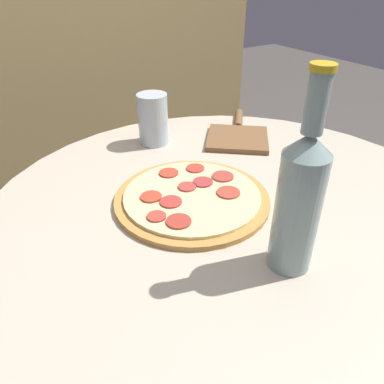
# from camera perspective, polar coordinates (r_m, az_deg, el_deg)

# --- Properties ---
(table) EXTENTS (0.91, 0.91, 0.75)m
(table) POSITION_cam_1_polar(r_m,az_deg,el_deg) (0.83, 5.48, -14.12)
(table) COLOR #B2A893
(table) RESTS_ON ground_plane
(fence_panel) EXTENTS (1.46, 0.04, 1.86)m
(fence_panel) POSITION_cam_1_polar(r_m,az_deg,el_deg) (1.39, -18.31, 22.19)
(fence_panel) COLOR tan
(fence_panel) RESTS_ON ground_plane
(pizza) EXTENTS (0.29, 0.29, 0.02)m
(pizza) POSITION_cam_1_polar(r_m,az_deg,el_deg) (0.69, -0.02, -0.82)
(pizza) COLOR #B77F3D
(pizza) RESTS_ON table
(beer_bottle) EXTENTS (0.06, 0.06, 0.29)m
(beer_bottle) POSITION_cam_1_polar(r_m,az_deg,el_deg) (0.52, 16.01, -1.04)
(beer_bottle) COLOR gray
(beer_bottle) RESTS_ON table
(pizza_paddle) EXTENTS (0.23, 0.25, 0.02)m
(pizza_paddle) POSITION_cam_1_polar(r_m,az_deg,el_deg) (0.96, 6.98, 8.61)
(pizza_paddle) COLOR brown
(pizza_paddle) RESTS_ON table
(drinking_glass) EXTENTS (0.07, 0.07, 0.12)m
(drinking_glass) POSITION_cam_1_polar(r_m,az_deg,el_deg) (0.91, -5.96, 10.99)
(drinking_glass) COLOR #ADBCC6
(drinking_glass) RESTS_ON table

